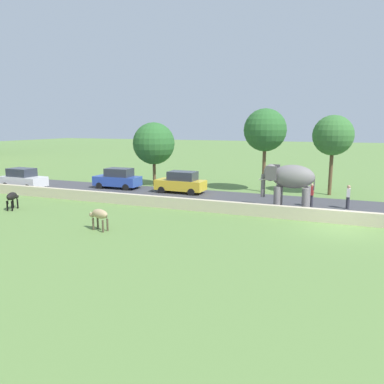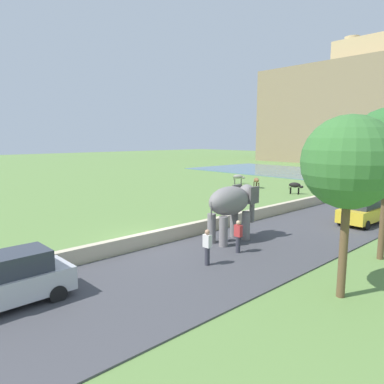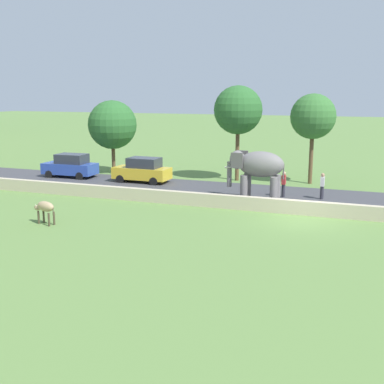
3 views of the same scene
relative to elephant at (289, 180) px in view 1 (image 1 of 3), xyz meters
name	(u,v)px [view 1 (image 1 of 3)]	position (x,y,z in m)	size (l,w,h in m)	color
ground_plane	(338,229)	(-3.43, -3.12, -2.04)	(220.00, 220.00, 0.00)	#608442
road_surface	(88,190)	(1.57, 16.88, -2.01)	(7.00, 120.00, 0.06)	#424247
barrier_wall	(78,195)	(-2.23, 14.88, -1.66)	(0.40, 110.00, 0.75)	beige
elephant	(289,180)	(0.00, 0.00, 0.00)	(1.43, 3.47, 2.99)	slate
person_beside_elephant	(312,195)	(1.55, -1.32, -1.16)	(0.36, 0.22, 1.63)	#33333D
person_trailing	(348,197)	(1.74, -3.58, -1.16)	(0.36, 0.22, 1.63)	#33333D
car_yellow	(181,182)	(3.15, 8.94, -1.14)	(1.84, 4.02, 1.80)	gold
car_white	(23,179)	(0.00, 22.45, -1.14)	(1.93, 4.07, 1.80)	white
car_blue	(118,179)	(3.15, 14.93, -1.14)	(1.89, 4.05, 1.80)	#2D4CA8
cow_black	(12,197)	(-6.46, 16.78, -1.20)	(1.41, 0.82, 1.15)	black
cow_tan	(99,215)	(-8.50, 8.52, -1.20)	(0.70, 1.42, 1.15)	tan
tree_near	(333,136)	(6.98, -2.25, 2.63)	(3.12, 3.12, 6.25)	brown
tree_mid	(265,130)	(6.42, 2.92, 3.02)	(3.46, 3.46, 6.80)	brown
tree_far	(154,144)	(6.01, 12.86, 1.79)	(3.77, 3.77, 5.72)	brown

